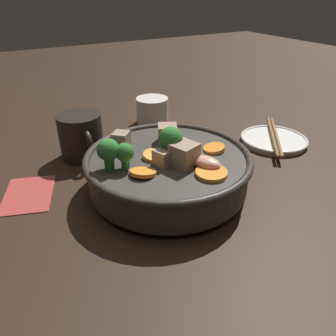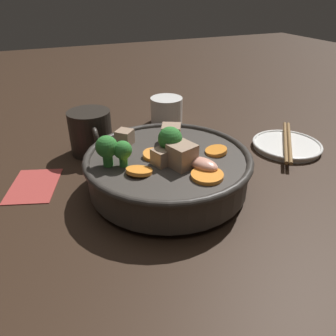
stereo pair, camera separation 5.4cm
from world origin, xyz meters
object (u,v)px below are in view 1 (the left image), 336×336
Objects in this scene: stirfry_bowl at (168,167)px; side_saucer at (274,140)px; chopsticks_pair at (274,136)px; tea_cup at (152,110)px; dark_mug at (81,136)px.

stirfry_bowl is 1.90× the size of side_saucer.
chopsticks_pair is (-0.05, 0.29, -0.03)m from stirfry_bowl.
tea_cup is (-0.24, -0.18, 0.03)m from side_saucer.
stirfry_bowl is 0.31m from tea_cup.
stirfry_bowl reaches higher than side_saucer.
tea_cup reaches higher than side_saucer.
side_saucer is at bearing 98.92° from stirfry_bowl.
side_saucer is 1.31× the size of dark_mug.
stirfry_bowl is 3.48× the size of tea_cup.
dark_mug reaches higher than chopsticks_pair.
tea_cup is at bearing -143.17° from side_saucer.
dark_mug is at bearing -110.55° from chopsticks_pair.
side_saucer is 0.30m from tea_cup.
chopsticks_pair is at bearing 36.83° from tea_cup.
chopsticks_pair reaches higher than side_saucer.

